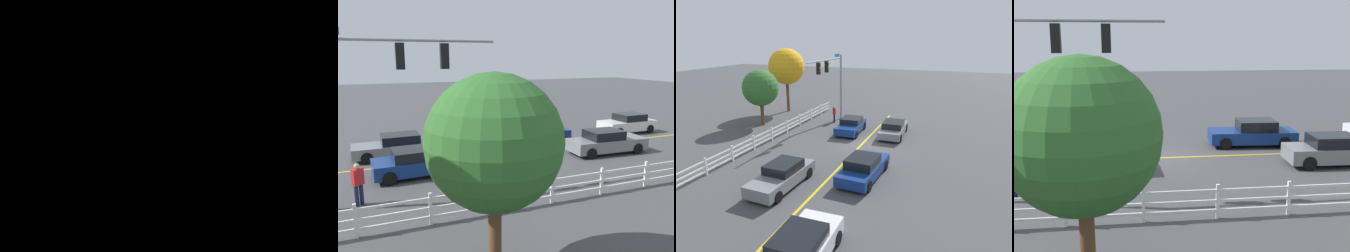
% 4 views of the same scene
% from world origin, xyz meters
% --- Properties ---
extents(ground_plane, '(120.00, 120.00, 0.00)m').
position_xyz_m(ground_plane, '(0.00, 0.00, 0.00)').
color(ground_plane, '#444447').
extents(lane_center_stripe, '(28.00, 0.16, 0.01)m').
position_xyz_m(lane_center_stripe, '(-4.00, 0.00, 0.00)').
color(lane_center_stripe, gold).
rests_on(lane_center_stripe, ground_plane).
extents(signal_assembly, '(7.32, 0.38, 6.71)m').
position_xyz_m(signal_assembly, '(4.62, 4.52, 4.73)').
color(signal_assembly, gray).
rests_on(signal_assembly, ground_plane).
extents(car_0, '(4.75, 2.02, 1.40)m').
position_xyz_m(car_0, '(-8.46, 2.07, 0.67)').
color(car_0, slate).
rests_on(car_0, ground_plane).
extents(car_1, '(4.20, 2.14, 1.34)m').
position_xyz_m(car_1, '(2.63, 1.89, 0.65)').
color(car_1, navy).
rests_on(car_1, ground_plane).
extents(car_2, '(4.83, 2.03, 1.31)m').
position_xyz_m(car_2, '(3.16, -1.85, 0.63)').
color(car_2, slate).
rests_on(car_2, ground_plane).
extents(car_3, '(4.73, 2.20, 1.41)m').
position_xyz_m(car_3, '(-5.73, -1.93, 0.67)').
color(car_3, navy).
rests_on(car_3, ground_plane).
extents(pedestrian, '(0.48, 0.42, 1.69)m').
position_xyz_m(pedestrian, '(5.18, 4.61, 0.93)').
color(pedestrian, '#191E3F').
rests_on(pedestrian, ground_plane).
extents(white_rail_fence, '(26.10, 0.10, 1.15)m').
position_xyz_m(white_rail_fence, '(-3.00, 7.26, 0.60)').
color(white_rail_fence, white).
rests_on(white_rail_fence, ground_plane).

